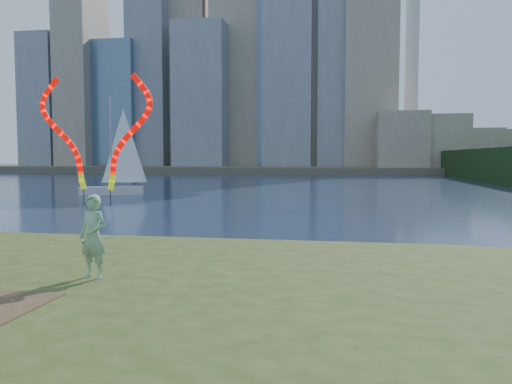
# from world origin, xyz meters

# --- Properties ---
(ground) EXTENTS (320.00, 320.00, 0.00)m
(ground) POSITION_xyz_m (0.00, 0.00, 0.00)
(ground) COLOR #1A2843
(ground) RESTS_ON ground
(grassy_knoll) EXTENTS (20.00, 18.00, 0.80)m
(grassy_knoll) POSITION_xyz_m (0.00, -2.30, 0.34)
(grassy_knoll) COLOR #334117
(grassy_knoll) RESTS_ON ground
(far_shore) EXTENTS (320.00, 40.00, 1.20)m
(far_shore) POSITION_xyz_m (0.00, 95.00, 0.60)
(far_shore) COLOR #4A4536
(far_shore) RESTS_ON ground
(woman_with_ribbons) EXTENTS (1.95, 0.57, 3.90)m
(woman_with_ribbons) POSITION_xyz_m (-0.66, -0.63, 2.24)
(woman_with_ribbons) COLOR #1F6A2F
(woman_with_ribbons) RESTS_ON grassy_knoll
(sailboat) EXTENTS (5.13, 3.00, 7.80)m
(sailboat) POSITION_xyz_m (-13.97, 28.07, 1.34)
(sailboat) COLOR beige
(sailboat) RESTS_ON ground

